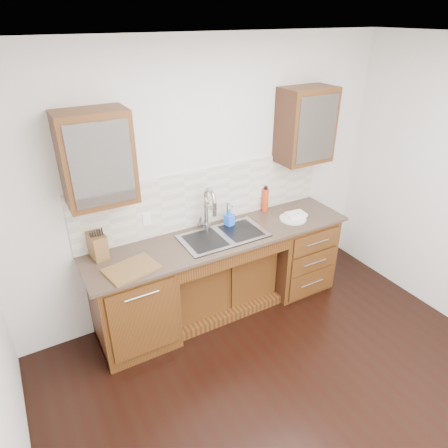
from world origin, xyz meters
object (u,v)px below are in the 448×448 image
soap_bottle (229,218)px  cutting_board (132,269)px  plate (293,219)px  knife_block (98,245)px  water_bottle (265,200)px

soap_bottle → cutting_board: soap_bottle is taller
cutting_board → plate: bearing=2.3°
soap_bottle → knife_block: 1.31m
plate → cutting_board: 1.77m
cutting_board → knife_block: bearing=118.1°
soap_bottle → plate: 0.69m
water_bottle → soap_bottle: bearing=-168.4°
water_bottle → cutting_board: water_bottle is taller
knife_block → cutting_board: size_ratio=0.53×
water_bottle → plate: water_bottle is taller
soap_bottle → water_bottle: water_bottle is taller
soap_bottle → plate: (0.65, -0.21, -0.08)m
plate → water_bottle: bearing=114.1°
water_bottle → knife_block: water_bottle is taller
soap_bottle → cutting_board: 1.16m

